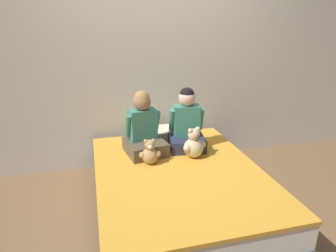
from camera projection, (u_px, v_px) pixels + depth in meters
name	position (u px, v px, depth m)	size (l,w,h in m)	color
ground_plane	(178.00, 209.00, 2.77)	(14.00, 14.00, 0.00)	brown
wall_behind_bed	(152.00, 58.00, 3.34)	(8.00, 0.06, 2.50)	beige
bed	(178.00, 190.00, 2.71)	(1.44, 1.87, 0.41)	#2D2D33
child_on_left	(144.00, 130.00, 2.92)	(0.42, 0.45, 0.62)	brown
child_on_right	(187.00, 124.00, 3.01)	(0.39, 0.37, 0.62)	#282D47
teddy_bear_held_by_left_child	(150.00, 153.00, 2.72)	(0.20, 0.15, 0.24)	tan
teddy_bear_held_by_right_child	(194.00, 145.00, 2.84)	(0.24, 0.19, 0.30)	#D1B78E
pillow_at_headboard	(159.00, 134.00, 3.31)	(0.56, 0.29, 0.11)	beige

